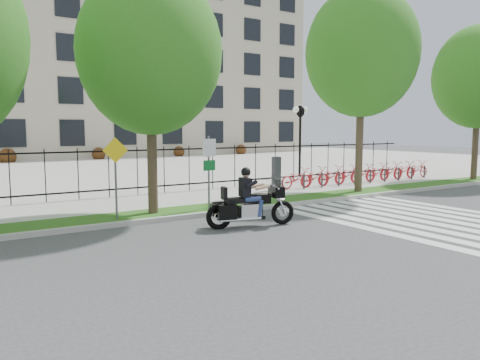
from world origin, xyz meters
TOP-DOWN VIEW (x-y plane):
  - ground at (0.00, 0.00)m, footprint 120.00×120.00m
  - curb at (0.00, 4.10)m, footprint 60.00×0.20m
  - grass_verge at (0.00, 4.95)m, footprint 60.00×1.50m
  - sidewalk at (0.00, 7.45)m, footprint 60.00×3.50m
  - plaza at (0.00, 25.00)m, footprint 80.00×34.00m
  - crosswalk_stripes at (4.83, 0.00)m, footprint 5.70×8.00m
  - iron_fence at (0.00, 9.20)m, footprint 30.00×0.06m
  - office_building at (0.00, 44.92)m, footprint 60.00×21.90m
  - lamp_post_right at (10.00, 12.00)m, footprint 1.06×0.70m
  - street_tree_1 at (-2.31, 4.95)m, footprint 4.57×4.57m
  - street_tree_2 at (7.34, 4.95)m, footprint 4.82×4.82m
  - street_tree_3 at (16.40, 4.95)m, footprint 4.79×4.79m
  - bike_share_station at (10.05, 7.20)m, footprint 11.07×0.85m
  - sign_pole_regulatory at (-0.40, 4.58)m, footprint 0.50×0.09m
  - sign_pole_warning at (-3.65, 4.58)m, footprint 0.78×0.09m
  - motorcycle_rider at (-0.48, 1.96)m, footprint 2.72×1.18m

SIDE VIEW (x-z plane):
  - ground at x=0.00m, z-range 0.00..0.00m
  - crosswalk_stripes at x=4.83m, z-range 0.00..0.01m
  - plaza at x=0.00m, z-range 0.00..0.10m
  - curb at x=0.00m, z-range 0.00..0.15m
  - grass_verge at x=0.00m, z-range 0.00..0.15m
  - sidewalk at x=0.00m, z-range 0.00..0.15m
  - bike_share_station at x=10.05m, z-range -0.13..1.37m
  - motorcycle_rider at x=-0.48m, z-range -0.36..1.78m
  - iron_fence at x=0.00m, z-range 0.15..2.15m
  - sign_pole_regulatory at x=-0.40m, z-range 0.49..2.99m
  - sign_pole_warning at x=-3.65m, z-range 0.50..2.99m
  - lamp_post_right at x=10.00m, z-range 1.08..5.33m
  - street_tree_1 at x=-2.31m, z-range 1.40..9.19m
  - street_tree_3 at x=16.40m, z-range 1.51..9.76m
  - street_tree_2 at x=7.34m, z-range 1.75..10.52m
  - office_building at x=0.00m, z-range -0.11..20.04m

